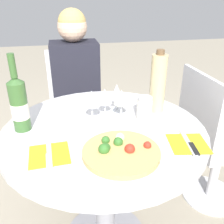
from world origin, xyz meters
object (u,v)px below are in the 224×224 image
object	(u,v)px
chair_behind_diner	(77,110)
tall_carafe	(158,83)
seated_diner	(78,105)
chair_empty_side	(212,143)
wine_bottle	(19,104)
dining_table	(104,157)
pizza_large	(121,151)

from	to	relation	value
chair_behind_diner	tall_carafe	size ratio (longest dim) A/B	2.87
seated_diner	chair_empty_side	size ratio (longest dim) A/B	1.34
seated_diner	wine_bottle	bearing A→B (deg)	65.76
chair_empty_side	tall_carafe	xyz separation A→B (m)	(-0.42, -0.06, 0.45)
chair_empty_side	chair_behind_diner	bearing A→B (deg)	-130.05
dining_table	wine_bottle	world-z (taller)	wine_bottle
pizza_large	tall_carafe	xyz separation A→B (m)	(0.27, 0.34, 0.14)
pizza_large	tall_carafe	bearing A→B (deg)	51.45
dining_table	pizza_large	xyz separation A→B (m)	(0.03, -0.21, 0.18)
seated_diner	chair_empty_side	world-z (taller)	seated_diner
chair_behind_diner	pizza_large	size ratio (longest dim) A/B	3.04
seated_diner	pizza_large	world-z (taller)	seated_diner
chair_empty_side	pizza_large	bearing A→B (deg)	-59.83
dining_table	seated_diner	distance (m)	0.70
pizza_large	wine_bottle	distance (m)	0.48
chair_behind_diner	dining_table	bearing A→B (deg)	94.80
wine_bottle	tall_carafe	xyz separation A→B (m)	(0.65, 0.06, 0.03)
tall_carafe	wine_bottle	bearing A→B (deg)	-174.49
chair_behind_diner	wine_bottle	world-z (taller)	wine_bottle
dining_table	wine_bottle	xyz separation A→B (m)	(-0.36, 0.06, 0.29)
tall_carafe	seated_diner	bearing A→B (deg)	122.66
chair_empty_side	wine_bottle	world-z (taller)	wine_bottle
chair_empty_side	tall_carafe	size ratio (longest dim) A/B	2.87
dining_table	pizza_large	size ratio (longest dim) A/B	3.10
seated_diner	wine_bottle	world-z (taller)	seated_diner
chair_behind_diner	seated_diner	size ratio (longest dim) A/B	0.75
chair_empty_side	pizza_large	distance (m)	0.85
chair_behind_diner	wine_bottle	bearing A→B (deg)	69.98
chair_behind_diner	pizza_large	xyz separation A→B (m)	(0.10, -1.06, 0.31)
dining_table	pizza_large	world-z (taller)	pizza_large
pizza_large	chair_empty_side	bearing A→B (deg)	30.17
chair_behind_diner	tall_carafe	bearing A→B (deg)	116.94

